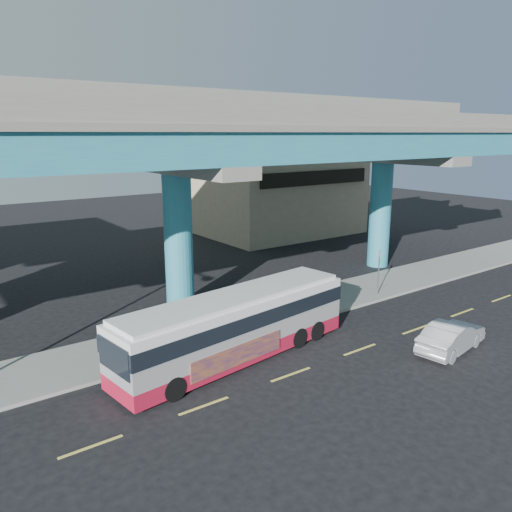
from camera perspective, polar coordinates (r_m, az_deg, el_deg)
ground at (r=20.68m, az=3.47°, el=-13.06°), size 120.00×120.00×0.00m
sidewalk at (r=24.75m, az=-4.74°, el=-8.22°), size 70.00×4.00×0.15m
lane_markings at (r=20.48m, az=4.02°, el=-13.35°), size 58.00×0.12×0.01m
viaduct at (r=26.10m, az=-9.40°, el=13.20°), size 52.00×12.40×11.70m
building_beige at (r=47.99m, az=2.65°, el=6.84°), size 14.00×10.23×7.00m
transit_bus at (r=21.15m, az=-2.30°, el=-7.74°), size 11.40×3.82×2.87m
sedan at (r=23.80m, az=21.44°, el=-8.55°), size 2.60×4.49×1.34m
stop_sign at (r=29.71m, az=13.92°, el=-0.67°), size 0.64×0.55×2.71m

